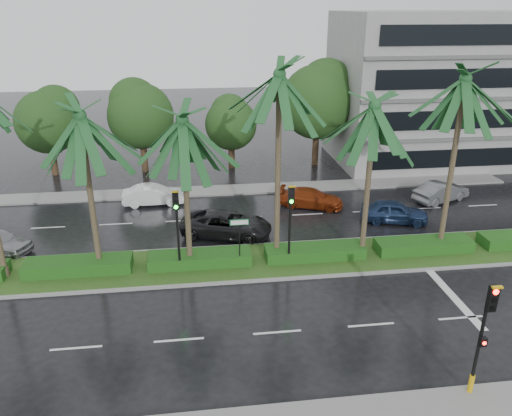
{
  "coord_description": "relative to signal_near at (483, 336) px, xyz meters",
  "views": [
    {
      "loc": [
        -3.04,
        -21.76,
        12.5
      ],
      "look_at": [
        -0.04,
        1.5,
        2.89
      ],
      "focal_mm": 35.0,
      "sensor_mm": 36.0,
      "label": 1
    }
  ],
  "objects": [
    {
      "name": "car_blue",
      "position": [
        3.0,
        14.55,
        -1.82
      ],
      "size": [
        2.63,
        4.32,
        1.37
      ],
      "primitive_type": "imported",
      "rotation": [
        0.0,
        0.0,
        1.3
      ],
      "color": "navy",
      "rests_on": "ground"
    },
    {
      "name": "bg_trees",
      "position": [
        -5.52,
        26.98,
        2.28
      ],
      "size": [
        32.65,
        5.96,
        8.61
      ],
      "color": "#3E2F1C",
      "rests_on": "ground"
    },
    {
      "name": "building",
      "position": [
        11.0,
        27.39,
        3.5
      ],
      "size": [
        16.0,
        10.0,
        12.0
      ],
      "primitive_type": "cube",
      "color": "gray",
      "rests_on": "ground"
    },
    {
      "name": "street_sign",
      "position": [
        -7.0,
        9.87,
        -0.38
      ],
      "size": [
        0.95,
        0.09,
        2.6
      ],
      "color": "black",
      "rests_on": "median"
    },
    {
      "name": "hedge",
      "position": [
        -6.0,
        10.39,
        -2.05
      ],
      "size": [
        35.2,
        1.4,
        0.6
      ],
      "color": "#144714",
      "rests_on": "median"
    },
    {
      "name": "signal_median_left",
      "position": [
        -10.0,
        9.69,
        0.49
      ],
      "size": [
        0.34,
        0.42,
        4.36
      ],
      "color": "black",
      "rests_on": "median"
    },
    {
      "name": "ground",
      "position": [
        -6.0,
        9.39,
        -2.5
      ],
      "size": [
        120.0,
        120.0,
        0.0
      ],
      "primitive_type": "plane",
      "color": "black",
      "rests_on": "ground"
    },
    {
      "name": "car_white",
      "position": [
        -11.88,
        19.44,
        -1.84
      ],
      "size": [
        1.54,
        4.08,
        1.33
      ],
      "primitive_type": "imported",
      "rotation": [
        0.0,
        0.0,
        1.6
      ],
      "color": "white",
      "rests_on": "ground"
    },
    {
      "name": "median",
      "position": [
        -6.0,
        10.39,
        -2.42
      ],
      "size": [
        36.0,
        4.0,
        0.15
      ],
      "color": "gray",
      "rests_on": "ground"
    },
    {
      "name": "car_darkgrey",
      "position": [
        -7.38,
        13.89,
        -1.78
      ],
      "size": [
        3.79,
        5.69,
        1.45
      ],
      "primitive_type": "imported",
      "rotation": [
        0.0,
        0.0,
        1.28
      ],
      "color": "black",
      "rests_on": "ground"
    },
    {
      "name": "signal_near",
      "position": [
        0.0,
        0.0,
        0.0
      ],
      "size": [
        0.34,
        0.45,
        4.36
      ],
      "color": "black",
      "rests_on": "near_sidewalk"
    },
    {
      "name": "car_grey",
      "position": [
        7.5,
        17.51,
        -1.82
      ],
      "size": [
        2.97,
        4.37,
        1.36
      ],
      "primitive_type": "imported",
      "rotation": [
        0.0,
        0.0,
        1.98
      ],
      "color": "#595C5E",
      "rests_on": "ground"
    },
    {
      "name": "palm_row",
      "position": [
        -7.25,
        10.41,
        5.49
      ],
      "size": [
        26.3,
        4.2,
        10.23
      ],
      "color": "#3D2D23",
      "rests_on": "median"
    },
    {
      "name": "signal_median_right",
      "position": [
        -4.5,
        9.69,
        0.49
      ],
      "size": [
        0.34,
        0.42,
        4.36
      ],
      "color": "black",
      "rests_on": "median"
    },
    {
      "name": "far_sidewalk",
      "position": [
        -6.0,
        21.39,
        -2.44
      ],
      "size": [
        40.0,
        2.0,
        0.12
      ],
      "primitive_type": "cube",
      "color": "gray",
      "rests_on": "ground"
    },
    {
      "name": "lane_markings",
      "position": [
        -2.96,
        8.96,
        -2.5
      ],
      "size": [
        34.0,
        13.06,
        0.01
      ],
      "color": "silver",
      "rests_on": "ground"
    },
    {
      "name": "car_red",
      "position": [
        -1.5,
        17.67,
        -1.89
      ],
      "size": [
        3.13,
        4.55,
        1.22
      ],
      "primitive_type": "imported",
      "rotation": [
        0.0,
        0.0,
        1.2
      ],
      "color": "maroon",
      "rests_on": "ground"
    }
  ]
}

